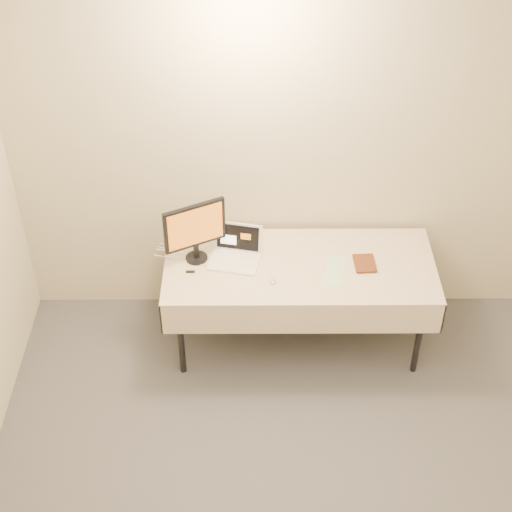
{
  "coord_description": "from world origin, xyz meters",
  "views": [
    {
      "loc": [
        -0.32,
        -2.05,
        4.19
      ],
      "look_at": [
        -0.3,
        1.99,
        0.86
      ],
      "focal_mm": 55.0,
      "sensor_mm": 36.0,
      "label": 1
    }
  ],
  "objects_px": {
    "table": "(300,272)",
    "monitor": "(195,228)",
    "book": "(355,254)",
    "laptop": "(236,252)"
  },
  "relations": [
    {
      "from": "table",
      "to": "monitor",
      "type": "distance_m",
      "value": 0.79
    },
    {
      "from": "book",
      "to": "monitor",
      "type": "bearing_deg",
      "value": 173.59
    },
    {
      "from": "table",
      "to": "monitor",
      "type": "bearing_deg",
      "value": 174.45
    },
    {
      "from": "table",
      "to": "book",
      "type": "height_order",
      "value": "book"
    },
    {
      "from": "table",
      "to": "book",
      "type": "bearing_deg",
      "value": -0.46
    },
    {
      "from": "table",
      "to": "book",
      "type": "xyz_separation_m",
      "value": [
        0.37,
        -0.0,
        0.16
      ]
    },
    {
      "from": "laptop",
      "to": "book",
      "type": "distance_m",
      "value": 0.81
    },
    {
      "from": "laptop",
      "to": "monitor",
      "type": "relative_size",
      "value": 0.85
    },
    {
      "from": "table",
      "to": "book",
      "type": "relative_size",
      "value": 9.63
    },
    {
      "from": "table",
      "to": "monitor",
      "type": "height_order",
      "value": "monitor"
    }
  ]
}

